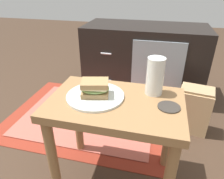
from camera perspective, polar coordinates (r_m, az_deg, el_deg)
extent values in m
plane|color=#3D2B1E|center=(1.16, 0.77, -22.80)|extent=(8.00, 8.00, 0.00)
cube|color=olive|center=(0.86, 0.95, -4.07)|extent=(0.56, 0.36, 0.04)
cylinder|color=olive|center=(0.98, -16.09, -17.96)|extent=(0.04, 0.04, 0.43)
cylinder|color=olive|center=(1.17, -9.38, -8.23)|extent=(0.04, 0.04, 0.43)
cylinder|color=olive|center=(1.10, 15.43, -11.72)|extent=(0.04, 0.04, 0.43)
cube|color=black|center=(1.77, 8.73, 7.88)|extent=(0.96, 0.44, 0.58)
cube|color=#8C9EA8|center=(1.55, 12.26, 4.97)|extent=(0.37, 0.01, 0.44)
cylinder|color=silver|center=(1.56, -1.68, 9.89)|extent=(0.08, 0.01, 0.01)
cylinder|color=silver|center=(1.65, -1.57, 2.61)|extent=(0.08, 0.01, 0.01)
cube|color=maroon|center=(1.56, -6.33, -7.08)|extent=(1.15, 0.86, 0.01)
cube|color=#BA5B4C|center=(1.55, -6.34, -6.95)|extent=(0.94, 0.70, 0.00)
cylinder|color=silver|center=(0.88, -4.62, -1.78)|extent=(0.24, 0.24, 0.01)
cube|color=#9E7A4C|center=(0.87, -4.66, -0.86)|extent=(0.13, 0.10, 0.02)
ellipsoid|color=#8CB260|center=(0.86, -4.71, 0.24)|extent=(0.14, 0.11, 0.02)
cube|color=beige|center=(0.85, -4.74, 0.89)|extent=(0.11, 0.09, 0.01)
cube|color=#9E7A4C|center=(0.85, -4.78, 1.73)|extent=(0.13, 0.11, 0.02)
cylinder|color=silver|center=(0.89, 11.80, 3.61)|extent=(0.07, 0.07, 0.16)
cylinder|color=#C67219|center=(0.89, 11.69, 2.60)|extent=(0.07, 0.07, 0.12)
cylinder|color=white|center=(0.87, 12.12, 6.52)|extent=(0.07, 0.07, 0.01)
cylinder|color=#332D28|center=(0.84, 15.47, -4.66)|extent=(0.09, 0.09, 0.01)
cube|color=tan|center=(1.44, 21.53, -5.59)|extent=(0.22, 0.16, 0.29)
cube|color=tan|center=(1.36, 22.68, -0.12)|extent=(0.21, 0.14, 0.03)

